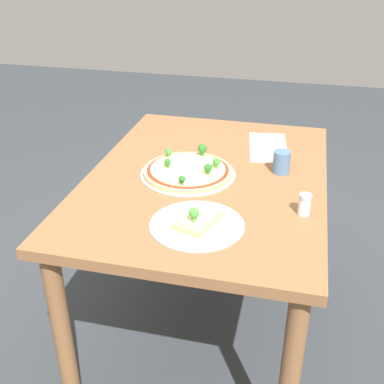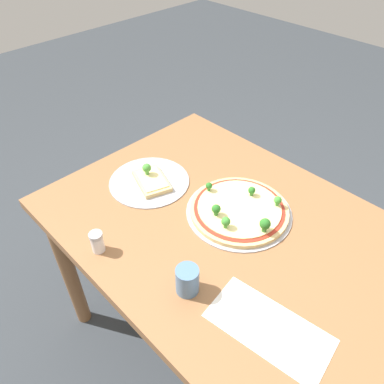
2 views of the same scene
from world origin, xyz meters
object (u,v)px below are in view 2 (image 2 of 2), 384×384
pizza_tray_slice (150,180)px  condiment_shaker (97,242)px  pizza_tray_whole (239,210)px  drinking_cup (187,280)px  dining_table (225,246)px

pizza_tray_slice → condiment_shaker: (0.13, -0.31, 0.03)m
pizza_tray_whole → drinking_cup: (0.09, -0.32, 0.03)m
pizza_tray_whole → drinking_cup: 0.34m
pizza_tray_whole → drinking_cup: bearing=-73.9°
pizza_tray_slice → condiment_shaker: size_ratio=4.14×
dining_table → pizza_tray_slice: pizza_tray_slice is taller
pizza_tray_slice → condiment_shaker: condiment_shaker is taller
pizza_tray_whole → condiment_shaker: pizza_tray_whole is taller
condiment_shaker → drinking_cup: bearing=18.0°
dining_table → condiment_shaker: bearing=-119.6°
pizza_tray_whole → pizza_tray_slice: 0.34m
drinking_cup → condiment_shaker: 0.30m
pizza_tray_whole → condiment_shaker: 0.46m
drinking_cup → dining_table: bearing=108.2°
condiment_shaker → dining_table: bearing=60.4°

